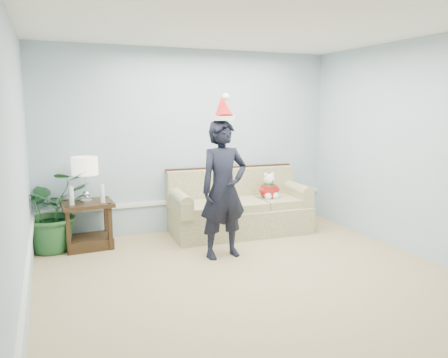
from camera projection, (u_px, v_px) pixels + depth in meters
name	position (u px, v px, depth m)	size (l,w,h in m)	color
room_shell	(270.00, 161.00, 4.25)	(4.54, 5.04, 2.74)	tan
wainscot_trim	(130.00, 231.00, 5.05)	(4.49, 4.99, 0.06)	white
sofa	(239.00, 210.00, 6.54)	(2.07, 0.97, 0.95)	#4F602D
side_table	(88.00, 230.00, 5.82)	(0.67, 0.57, 0.62)	#362513
table_lamp	(85.00, 168.00, 5.67)	(0.34, 0.34, 0.60)	silver
candle_pair	(87.00, 195.00, 5.62)	(0.44, 0.06, 0.24)	silver
houseplant	(52.00, 210.00, 5.67)	(0.96, 0.83, 1.07)	#215428
man	(224.00, 190.00, 5.38)	(0.63, 0.41, 1.71)	black
santa_hat	(223.00, 109.00, 5.23)	(0.29, 0.33, 0.33)	white
teddy_bear	(269.00, 189.00, 6.58)	(0.24, 0.28, 0.39)	white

